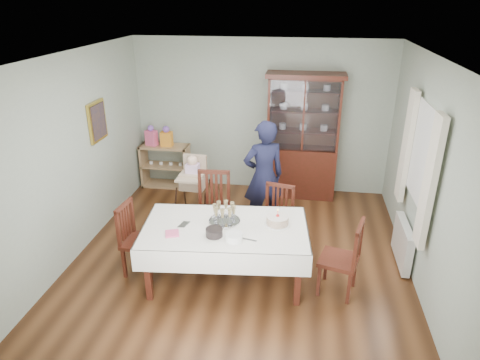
% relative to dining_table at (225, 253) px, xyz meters
% --- Properties ---
extents(floor, '(5.00, 5.00, 0.00)m').
position_rel_dining_table_xyz_m(floor, '(0.11, 0.42, -0.38)').
color(floor, '#593319').
rests_on(floor, ground).
extents(room_shell, '(5.00, 5.00, 5.00)m').
position_rel_dining_table_xyz_m(room_shell, '(0.11, 0.95, 1.32)').
color(room_shell, '#9EAA99').
rests_on(room_shell, floor).
extents(dining_table, '(2.10, 1.34, 0.76)m').
position_rel_dining_table_xyz_m(dining_table, '(0.00, 0.00, 0.00)').
color(dining_table, '#4B1912').
rests_on(dining_table, floor).
extents(china_cabinet, '(1.30, 0.48, 2.18)m').
position_rel_dining_table_xyz_m(china_cabinet, '(0.86, 2.68, 0.74)').
color(china_cabinet, '#4B1912').
rests_on(china_cabinet, floor).
extents(sideboard, '(0.90, 0.38, 0.80)m').
position_rel_dining_table_xyz_m(sideboard, '(-1.64, 2.70, 0.02)').
color(sideboard, tan).
rests_on(sideboard, floor).
extents(picture_frame, '(0.04, 0.48, 0.58)m').
position_rel_dining_table_xyz_m(picture_frame, '(-2.11, 1.22, 1.27)').
color(picture_frame, gold).
rests_on(picture_frame, room_shell).
extents(window, '(0.04, 1.02, 1.22)m').
position_rel_dining_table_xyz_m(window, '(2.33, 0.72, 1.17)').
color(window, white).
rests_on(window, room_shell).
extents(curtain_left, '(0.07, 0.30, 1.55)m').
position_rel_dining_table_xyz_m(curtain_left, '(2.27, 0.10, 1.07)').
color(curtain_left, silver).
rests_on(curtain_left, room_shell).
extents(curtain_right, '(0.07, 0.30, 1.55)m').
position_rel_dining_table_xyz_m(curtain_right, '(2.27, 1.34, 1.07)').
color(curtain_right, silver).
rests_on(curtain_right, room_shell).
extents(radiator, '(0.10, 0.80, 0.55)m').
position_rel_dining_table_xyz_m(radiator, '(2.27, 0.72, -0.08)').
color(radiator, white).
rests_on(radiator, floor).
extents(chair_far_left, '(0.51, 0.51, 1.07)m').
position_rel_dining_table_xyz_m(chair_far_left, '(-0.33, 0.81, -0.07)').
color(chair_far_left, '#4B1912').
rests_on(chair_far_left, floor).
extents(chair_far_right, '(0.51, 0.51, 0.96)m').
position_rel_dining_table_xyz_m(chair_far_right, '(0.57, 0.76, -0.10)').
color(chair_far_right, '#4B1912').
rests_on(chair_far_right, floor).
extents(chair_end_left, '(0.47, 0.47, 0.96)m').
position_rel_dining_table_xyz_m(chair_end_left, '(-1.11, -0.00, -0.10)').
color(chair_end_left, '#4B1912').
rests_on(chair_end_left, floor).
extents(chair_end_right, '(0.54, 0.54, 0.97)m').
position_rel_dining_table_xyz_m(chair_end_right, '(1.40, -0.04, -0.10)').
color(chair_end_right, '#4B1912').
rests_on(chair_end_right, floor).
extents(woman, '(0.74, 0.63, 1.72)m').
position_rel_dining_table_xyz_m(woman, '(0.33, 1.39, 0.47)').
color(woman, black).
rests_on(woman, floor).
extents(high_chair, '(0.52, 0.52, 1.11)m').
position_rel_dining_table_xyz_m(high_chair, '(-0.77, 1.43, 0.05)').
color(high_chair, black).
rests_on(high_chair, floor).
extents(champagne_tray, '(0.39, 0.39, 0.24)m').
position_rel_dining_table_xyz_m(champagne_tray, '(-0.03, 0.12, 0.45)').
color(champagne_tray, silver).
rests_on(champagne_tray, dining_table).
extents(birthday_cake, '(0.31, 0.31, 0.22)m').
position_rel_dining_table_xyz_m(birthday_cake, '(0.62, 0.14, 0.43)').
color(birthday_cake, white).
rests_on(birthday_cake, dining_table).
extents(plate_stack_dark, '(0.21, 0.21, 0.10)m').
position_rel_dining_table_xyz_m(plate_stack_dark, '(-0.08, -0.23, 0.42)').
color(plate_stack_dark, black).
rests_on(plate_stack_dark, dining_table).
extents(plate_stack_white, '(0.25, 0.25, 0.09)m').
position_rel_dining_table_xyz_m(plate_stack_white, '(0.16, -0.29, 0.42)').
color(plate_stack_white, white).
rests_on(plate_stack_white, dining_table).
extents(napkin_stack, '(0.20, 0.20, 0.02)m').
position_rel_dining_table_xyz_m(napkin_stack, '(-0.58, -0.27, 0.39)').
color(napkin_stack, '#ED5787').
rests_on(napkin_stack, dining_table).
extents(cutlery, '(0.15, 0.19, 0.01)m').
position_rel_dining_table_xyz_m(cutlery, '(-0.54, -0.03, 0.38)').
color(cutlery, silver).
rests_on(cutlery, dining_table).
extents(cake_knife, '(0.28, 0.09, 0.01)m').
position_rel_dining_table_xyz_m(cake_knife, '(0.28, -0.25, 0.38)').
color(cake_knife, silver).
rests_on(cake_knife, dining_table).
extents(gift_bag_pink, '(0.23, 0.18, 0.38)m').
position_rel_dining_table_xyz_m(gift_bag_pink, '(-1.86, 2.68, 0.58)').
color(gift_bag_pink, '#ED5787').
rests_on(gift_bag_pink, sideboard).
extents(gift_bag_orange, '(0.20, 0.14, 0.38)m').
position_rel_dining_table_xyz_m(gift_bag_orange, '(-1.57, 2.68, 0.58)').
color(gift_bag_orange, orange).
rests_on(gift_bag_orange, sideboard).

